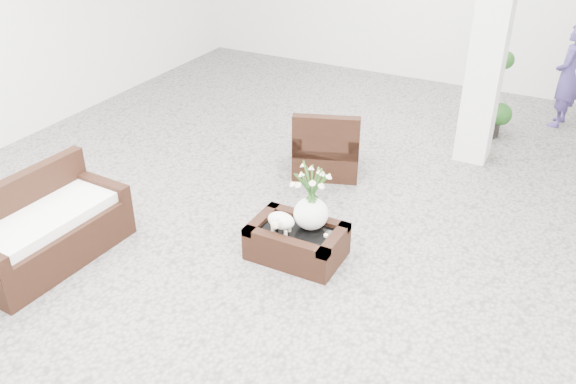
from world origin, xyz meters
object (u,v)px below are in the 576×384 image
at_px(armchair, 327,139).
at_px(loveseat, 46,223).
at_px(coffee_table, 297,243).
at_px(topiary, 494,78).

bearing_deg(armchair, loveseat, 41.73).
xyz_separation_m(coffee_table, armchair, (-0.51, 1.84, 0.27)).
relative_size(coffee_table, topiary, 0.54).
height_order(coffee_table, topiary, topiary).
distance_m(coffee_table, loveseat, 2.42).
distance_m(armchair, loveseat, 3.39).
height_order(coffee_table, armchair, armchair).
distance_m(loveseat, topiary, 5.93).
bearing_deg(topiary, loveseat, -122.13).
relative_size(loveseat, topiary, 0.93).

